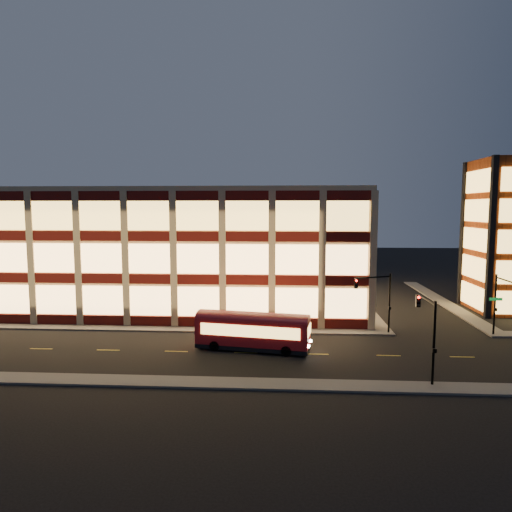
{
  "coord_description": "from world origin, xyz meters",
  "views": [
    {
      "loc": [
        13.19,
        -43.62,
        12.29
      ],
      "look_at": [
        10.01,
        8.0,
        6.84
      ],
      "focal_mm": 32.0,
      "sensor_mm": 36.0,
      "label": 1
    }
  ],
  "objects": [
    {
      "name": "stair_tower",
      "position": [
        39.95,
        11.95,
        8.99
      ],
      "size": [
        8.6,
        8.6,
        18.0
      ],
      "color": "#8C3814",
      "rests_on": "ground"
    },
    {
      "name": "sidewalk_office_south",
      "position": [
        -3.0,
        1.0,
        0.07
      ],
      "size": [
        54.0,
        2.0,
        0.15
      ],
      "primitive_type": "cube",
      "color": "#514F4C",
      "rests_on": "ground"
    },
    {
      "name": "ground",
      "position": [
        0.0,
        0.0,
        0.0
      ],
      "size": [
        200.0,
        200.0,
        0.0
      ],
      "primitive_type": "plane",
      "color": "black",
      "rests_on": "ground"
    },
    {
      "name": "office_building",
      "position": [
        -2.91,
        16.91,
        7.25
      ],
      "size": [
        50.45,
        30.45,
        14.5
      ],
      "color": "tan",
      "rests_on": "ground"
    },
    {
      "name": "traffic_signal_near",
      "position": [
        23.5,
        -11.03,
        4.13
      ],
      "size": [
        0.32,
        4.45,
        6.0
      ],
      "color": "black",
      "rests_on": "ground"
    },
    {
      "name": "traffic_signal_right",
      "position": [
        33.5,
        -0.62,
        4.1
      ],
      "size": [
        1.2,
        4.37,
        6.0
      ],
      "color": "black",
      "rests_on": "ground"
    },
    {
      "name": "sidewalk_tower_west",
      "position": [
        34.0,
        17.0,
        0.07
      ],
      "size": [
        2.0,
        30.0,
        0.15
      ],
      "primitive_type": "cube",
      "color": "#514F4C",
      "rests_on": "ground"
    },
    {
      "name": "sidewalk_office_east",
      "position": [
        23.0,
        17.0,
        0.07
      ],
      "size": [
        2.0,
        30.0,
        0.15
      ],
      "primitive_type": "cube",
      "color": "#514F4C",
      "rests_on": "ground"
    },
    {
      "name": "traffic_signal_far",
      "position": [
        22.21,
        0.24,
        4.11
      ],
      "size": [
        3.79,
        1.87,
        6.0
      ],
      "color": "black",
      "rests_on": "ground"
    },
    {
      "name": "sidewalk_near",
      "position": [
        0.0,
        -13.0,
        0.07
      ],
      "size": [
        100.0,
        2.0,
        0.15
      ],
      "primitive_type": "cube",
      "color": "#514F4C",
      "rests_on": "ground"
    },
    {
      "name": "trolley_bus",
      "position": [
        10.53,
        -5.05,
        1.84
      ],
      "size": [
        10.06,
        4.05,
        3.32
      ],
      "rotation": [
        0.0,
        0.0,
        -0.17
      ],
      "color": "maroon",
      "rests_on": "ground"
    }
  ]
}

